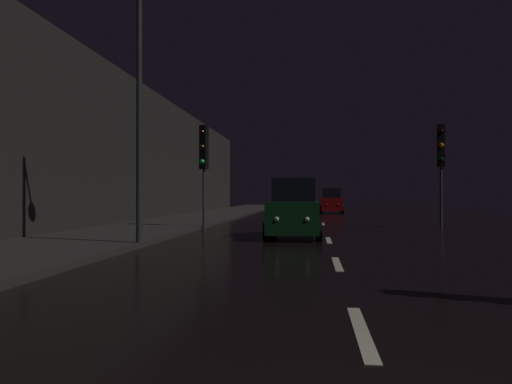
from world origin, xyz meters
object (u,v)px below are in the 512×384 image
streetlamp_overhead (154,73)px  car_approaching_headlights (294,211)px  traffic_light_far_left (204,155)px  car_distant_taillights (331,202)px  traffic_light_far_right (441,153)px

streetlamp_overhead → car_approaching_headlights: bearing=45.9°
traffic_light_far_left → car_distant_taillights: 21.77m
traffic_light_far_left → car_approaching_headlights: traffic_light_far_left is taller
car_distant_taillights → traffic_light_far_left: bearing=163.2°
car_approaching_headlights → car_distant_taillights: (2.20, 24.36, -0.01)m
car_approaching_headlights → car_distant_taillights: 24.46m
traffic_light_far_left → car_distant_taillights: traffic_light_far_left is taller
traffic_light_far_left → streetlamp_overhead: streetlamp_overhead is taller
traffic_light_far_left → car_distant_taillights: (6.24, 20.73, -2.31)m
traffic_light_far_left → car_distant_taillights: size_ratio=1.11×
traffic_light_far_right → traffic_light_far_left: (-10.41, -1.92, -0.12)m
car_approaching_headlights → car_distant_taillights: bearing=174.8°
traffic_light_far_right → car_approaching_headlights: traffic_light_far_right is taller
streetlamp_overhead → car_distant_taillights: 29.18m
traffic_light_far_right → streetlamp_overhead: size_ratio=0.62×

